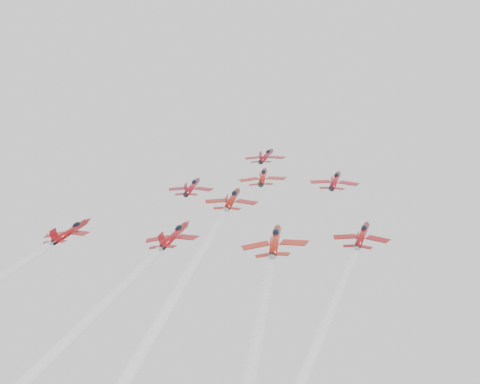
# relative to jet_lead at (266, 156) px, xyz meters

# --- Properties ---
(jet_lead) EXTENTS (10.08, 13.25, 7.27)m
(jet_lead) POSITION_rel_jet_lead_xyz_m (0.00, 0.00, 0.00)
(jet_lead) COLOR maroon
(jet_row2_left) EXTENTS (9.65, 12.68, 6.96)m
(jet_row2_left) POSITION_rel_jet_lead_xyz_m (-11.59, -21.05, -10.29)
(jet_row2_left) COLOR maroon
(jet_row2_center) EXTENTS (10.11, 13.29, 7.29)m
(jet_row2_center) POSITION_rel_jet_lead_xyz_m (2.56, -16.31, -7.97)
(jet_row2_center) COLOR #A91810
(jet_row2_right) EXTENTS (9.75, 12.82, 7.03)m
(jet_row2_right) POSITION_rel_jet_lead_xyz_m (17.97, -20.51, -10.02)
(jet_row2_right) COLOR #A30F18
(jet_center) EXTENTS (10.26, 100.47, 50.01)m
(jet_center) POSITION_rel_jet_lead_xyz_m (-0.76, -73.84, -36.15)
(jet_center) COLOR maroon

